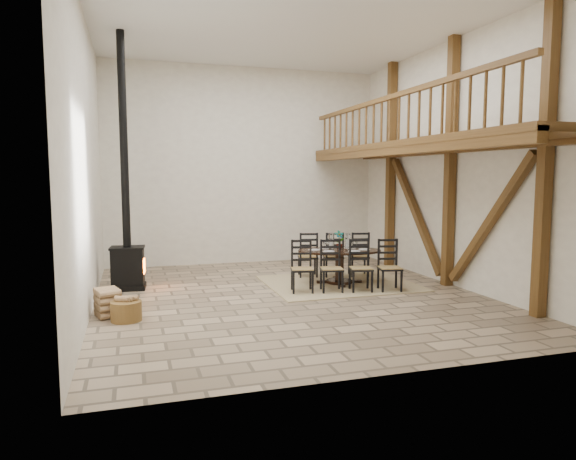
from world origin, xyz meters
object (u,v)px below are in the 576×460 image
object	(u,v)px
wood_stove	(127,233)
log_stack	(108,303)
log_basket	(126,310)
dining_table	(340,267)

from	to	relation	value
wood_stove	log_stack	xyz separation A→B (m)	(-0.31, -2.01, -0.89)
wood_stove	log_basket	world-z (taller)	wood_stove
dining_table	wood_stove	distance (m)	4.35
log_basket	log_stack	world-z (taller)	log_stack
wood_stove	dining_table	bearing A→B (deg)	-5.91
dining_table	wood_stove	size ratio (longest dim) A/B	0.46
dining_table	log_basket	size ratio (longest dim) A/B	4.85
dining_table	log_basket	xyz separation A→B (m)	(-4.22, -1.52, -0.20)
dining_table	log_stack	bearing A→B (deg)	-152.63
log_basket	log_stack	xyz separation A→B (m)	(-0.29, 0.33, 0.06)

